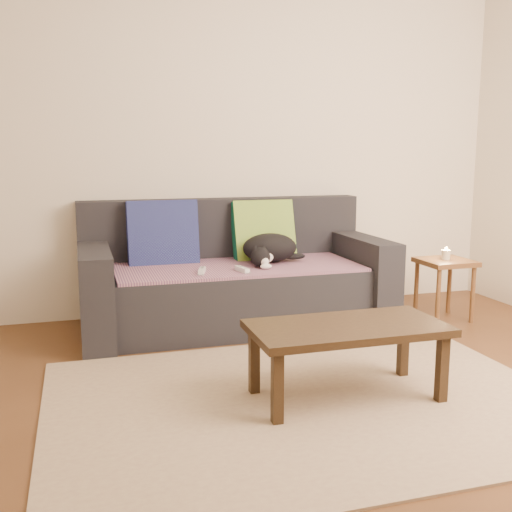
{
  "coord_description": "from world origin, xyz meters",
  "views": [
    {
      "loc": [
        -1.03,
        -2.43,
        1.21
      ],
      "look_at": [
        0.05,
        1.2,
        0.55
      ],
      "focal_mm": 42.0,
      "sensor_mm": 36.0,
      "label": 1
    }
  ],
  "objects_px": {
    "wii_remote_a": "(202,271)",
    "wii_remote_b": "(242,269)",
    "side_table": "(445,270)",
    "coffee_table": "(347,334)",
    "sofa": "(234,281)",
    "cat": "(269,249)"
  },
  "relations": [
    {
      "from": "sofa",
      "to": "coffee_table",
      "type": "distance_m",
      "value": 1.45
    },
    {
      "from": "wii_remote_a",
      "to": "wii_remote_b",
      "type": "distance_m",
      "value": 0.26
    },
    {
      "from": "wii_remote_a",
      "to": "wii_remote_b",
      "type": "relative_size",
      "value": 1.0
    },
    {
      "from": "cat",
      "to": "wii_remote_b",
      "type": "xyz_separation_m",
      "value": [
        -0.27,
        -0.26,
        -0.08
      ]
    },
    {
      "from": "sofa",
      "to": "coffee_table",
      "type": "bearing_deg",
      "value": -82.19
    },
    {
      "from": "cat",
      "to": "coffee_table",
      "type": "relative_size",
      "value": 0.51
    },
    {
      "from": "cat",
      "to": "sofa",
      "type": "bearing_deg",
      "value": 148.35
    },
    {
      "from": "side_table",
      "to": "sofa",
      "type": "bearing_deg",
      "value": 168.07
    },
    {
      "from": "wii_remote_a",
      "to": "side_table",
      "type": "bearing_deg",
      "value": -73.15
    },
    {
      "from": "cat",
      "to": "coffee_table",
      "type": "xyz_separation_m",
      "value": [
        -0.05,
        -1.39,
        -0.2
      ]
    },
    {
      "from": "sofa",
      "to": "cat",
      "type": "distance_m",
      "value": 0.34
    },
    {
      "from": "wii_remote_a",
      "to": "coffee_table",
      "type": "relative_size",
      "value": 0.16
    },
    {
      "from": "sofa",
      "to": "wii_remote_b",
      "type": "distance_m",
      "value": 0.35
    },
    {
      "from": "wii_remote_a",
      "to": "wii_remote_b",
      "type": "height_order",
      "value": "same"
    },
    {
      "from": "sofa",
      "to": "wii_remote_a",
      "type": "relative_size",
      "value": 14.0
    },
    {
      "from": "wii_remote_b",
      "to": "wii_remote_a",
      "type": "bearing_deg",
      "value": 71.24
    },
    {
      "from": "cat",
      "to": "side_table",
      "type": "relative_size",
      "value": 1.1
    },
    {
      "from": "cat",
      "to": "side_table",
      "type": "bearing_deg",
      "value": -32.14
    },
    {
      "from": "side_table",
      "to": "coffee_table",
      "type": "distance_m",
      "value": 1.72
    },
    {
      "from": "sofa",
      "to": "wii_remote_b",
      "type": "bearing_deg",
      "value": -94.86
    },
    {
      "from": "side_table",
      "to": "coffee_table",
      "type": "relative_size",
      "value": 0.46
    },
    {
      "from": "sofa",
      "to": "side_table",
      "type": "height_order",
      "value": "sofa"
    }
  ]
}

